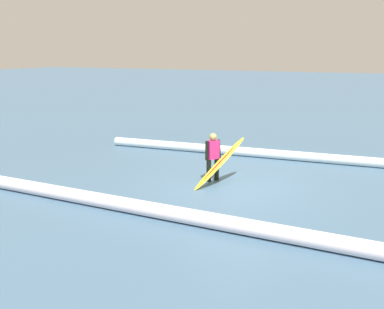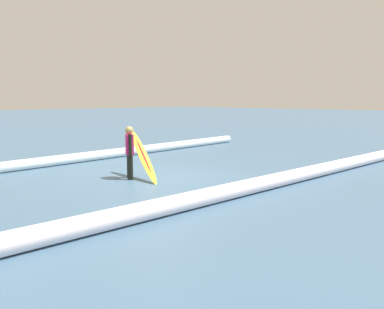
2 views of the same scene
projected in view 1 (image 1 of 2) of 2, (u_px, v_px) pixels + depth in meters
ground_plane at (233, 186)px, 13.30m from camera, size 143.33×143.33×0.00m
surfer at (213, 154)px, 13.66m from camera, size 0.35×0.50×1.42m
surfboard at (220, 163)px, 13.40m from camera, size 0.97×1.98×1.27m
wave_crest_foreground at (305, 157)px, 16.22m from camera, size 15.05×1.39×0.32m
wave_crest_midground at (110, 202)px, 11.35m from camera, size 23.07×0.98×0.35m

